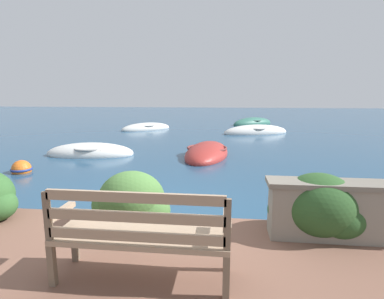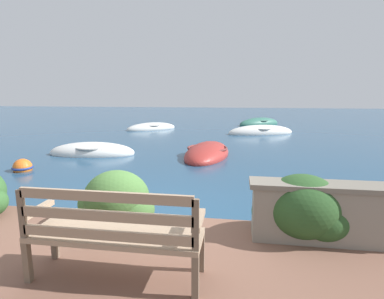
{
  "view_description": "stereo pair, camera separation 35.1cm",
  "coord_description": "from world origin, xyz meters",
  "px_view_note": "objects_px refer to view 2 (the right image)",
  "views": [
    {
      "loc": [
        1.0,
        -4.03,
        1.95
      ],
      "look_at": [
        -0.04,
        5.04,
        0.26
      ],
      "focal_mm": 28.0,
      "sensor_mm": 36.0,
      "label": 1
    },
    {
      "loc": [
        1.35,
        -3.98,
        1.95
      ],
      "look_at": [
        -0.04,
        5.04,
        0.26
      ],
      "focal_mm": 28.0,
      "sensor_mm": 36.0,
      "label": 2
    }
  ],
  "objects_px": {
    "park_bench": "(113,232)",
    "rowboat_nearest": "(92,152)",
    "rowboat_far": "(261,133)",
    "rowboat_distant": "(259,124)",
    "rowboat_outer": "(152,128)",
    "mooring_buoy": "(23,168)",
    "rowboat_mid": "(207,154)"
  },
  "relations": [
    {
      "from": "park_bench",
      "to": "rowboat_nearest",
      "type": "relative_size",
      "value": 0.57
    },
    {
      "from": "rowboat_far",
      "to": "rowboat_distant",
      "type": "distance_m",
      "value": 4.4
    },
    {
      "from": "rowboat_far",
      "to": "rowboat_outer",
      "type": "distance_m",
      "value": 5.99
    },
    {
      "from": "park_bench",
      "to": "rowboat_far",
      "type": "relative_size",
      "value": 0.47
    },
    {
      "from": "rowboat_nearest",
      "to": "mooring_buoy",
      "type": "distance_m",
      "value": 2.4
    },
    {
      "from": "rowboat_distant",
      "to": "rowboat_outer",
      "type": "bearing_deg",
      "value": -10.72
    },
    {
      "from": "rowboat_mid",
      "to": "rowboat_outer",
      "type": "height_order",
      "value": "rowboat_mid"
    },
    {
      "from": "rowboat_mid",
      "to": "rowboat_far",
      "type": "height_order",
      "value": "rowboat_far"
    },
    {
      "from": "rowboat_outer",
      "to": "mooring_buoy",
      "type": "distance_m",
      "value": 9.41
    },
    {
      "from": "rowboat_nearest",
      "to": "rowboat_distant",
      "type": "height_order",
      "value": "rowboat_distant"
    },
    {
      "from": "park_bench",
      "to": "rowboat_mid",
      "type": "distance_m",
      "value": 6.95
    },
    {
      "from": "rowboat_mid",
      "to": "mooring_buoy",
      "type": "relative_size",
      "value": 6.04
    },
    {
      "from": "rowboat_outer",
      "to": "mooring_buoy",
      "type": "relative_size",
      "value": 5.52
    },
    {
      "from": "park_bench",
      "to": "rowboat_mid",
      "type": "xyz_separation_m",
      "value": [
        0.16,
        6.92,
        -0.64
      ]
    },
    {
      "from": "park_bench",
      "to": "rowboat_distant",
      "type": "distance_m",
      "value": 17.27
    },
    {
      "from": "rowboat_far",
      "to": "rowboat_distant",
      "type": "relative_size",
      "value": 1.14
    },
    {
      "from": "rowboat_mid",
      "to": "rowboat_outer",
      "type": "distance_m",
      "value": 7.8
    },
    {
      "from": "rowboat_outer",
      "to": "rowboat_nearest",
      "type": "bearing_deg",
      "value": -130.88
    },
    {
      "from": "rowboat_mid",
      "to": "rowboat_distant",
      "type": "xyz_separation_m",
      "value": [
        2.29,
        10.17,
        0.01
      ]
    },
    {
      "from": "rowboat_outer",
      "to": "rowboat_far",
      "type": "bearing_deg",
      "value": -51.22
    },
    {
      "from": "mooring_buoy",
      "to": "rowboat_mid",
      "type": "bearing_deg",
      "value": 29.83
    },
    {
      "from": "rowboat_outer",
      "to": "rowboat_distant",
      "type": "xyz_separation_m",
      "value": [
        6.11,
        3.38,
        0.01
      ]
    },
    {
      "from": "rowboat_nearest",
      "to": "mooring_buoy",
      "type": "relative_size",
      "value": 5.67
    },
    {
      "from": "rowboat_nearest",
      "to": "rowboat_mid",
      "type": "xyz_separation_m",
      "value": [
        3.76,
        0.32,
        0.0
      ]
    },
    {
      "from": "park_bench",
      "to": "rowboat_nearest",
      "type": "distance_m",
      "value": 7.54
    },
    {
      "from": "rowboat_nearest",
      "to": "rowboat_mid",
      "type": "bearing_deg",
      "value": -2.27
    },
    {
      "from": "rowboat_nearest",
      "to": "mooring_buoy",
      "type": "bearing_deg",
      "value": -115.66
    },
    {
      "from": "rowboat_mid",
      "to": "mooring_buoy",
      "type": "distance_m",
      "value": 5.22
    },
    {
      "from": "park_bench",
      "to": "mooring_buoy",
      "type": "xyz_separation_m",
      "value": [
        -4.36,
        4.32,
        -0.62
      ]
    },
    {
      "from": "park_bench",
      "to": "rowboat_distant",
      "type": "relative_size",
      "value": 0.54
    },
    {
      "from": "rowboat_far",
      "to": "rowboat_outer",
      "type": "bearing_deg",
      "value": -30.01
    },
    {
      "from": "park_bench",
      "to": "rowboat_nearest",
      "type": "height_order",
      "value": "park_bench"
    }
  ]
}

